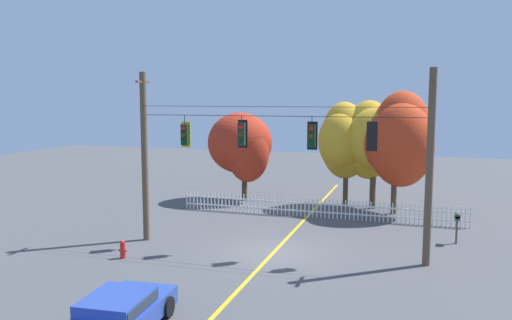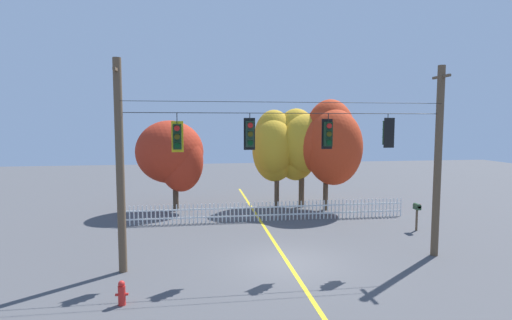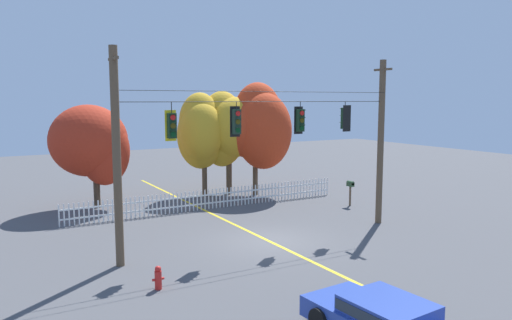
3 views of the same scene
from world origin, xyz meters
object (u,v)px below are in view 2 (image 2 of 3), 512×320
object	(u,v)px
autumn_maple_near_fence	(173,155)
autumn_oak_far_east	(302,144)
autumn_maple_far_west	(329,143)
fire_hydrant	(122,293)
traffic_signal_northbound_primary	(328,134)
autumn_maple_mid	(274,146)
traffic_signal_southbound_primary	(250,134)
traffic_signal_westbound_side	(388,133)
roadside_mailbox	(417,208)
traffic_signal_northbound_secondary	(177,137)

from	to	relation	value
autumn_maple_near_fence	autumn_oak_far_east	bearing A→B (deg)	-0.30
autumn_maple_near_fence	autumn_maple_far_west	size ratio (longest dim) A/B	0.81
autumn_maple_near_fence	fire_hydrant	bearing A→B (deg)	-93.50
traffic_signal_northbound_primary	autumn_maple_far_west	size ratio (longest dim) A/B	0.20
traffic_signal_northbound_primary	autumn_maple_far_west	xyz separation A→B (m)	(3.15, 9.08, -0.77)
autumn_maple_mid	fire_hydrant	size ratio (longest dim) A/B	8.40
traffic_signal_southbound_primary	autumn_maple_far_west	distance (m)	11.02
traffic_signal_southbound_primary	traffic_signal_westbound_side	distance (m)	5.50
autumn_maple_near_fence	roadside_mailbox	xyz separation A→B (m)	(12.53, -6.50, -2.40)
autumn_maple_mid	autumn_oak_far_east	world-z (taller)	autumn_oak_far_east
traffic_signal_northbound_secondary	traffic_signal_westbound_side	xyz separation A→B (m)	(8.17, -0.02, 0.12)
fire_hydrant	roadside_mailbox	bearing A→B (deg)	25.83
traffic_signal_northbound_secondary	traffic_signal_northbound_primary	world-z (taller)	same
autumn_maple_mid	autumn_maple_far_west	distance (m)	3.48
autumn_maple_mid	roadside_mailbox	world-z (taller)	autumn_maple_mid
autumn_oak_far_east	roadside_mailbox	world-z (taller)	autumn_oak_far_east
traffic_signal_northbound_primary	autumn_maple_far_west	bearing A→B (deg)	70.89
traffic_signal_northbound_secondary	autumn_maple_far_west	xyz separation A→B (m)	(8.88, 9.08, -0.70)
traffic_signal_northbound_secondary	roadside_mailbox	bearing A→B (deg)	17.19
traffic_signal_westbound_side	autumn_oak_far_east	size ratio (longest dim) A/B	0.21
traffic_signal_westbound_side	autumn_maple_near_fence	xyz separation A→B (m)	(-8.96, 10.16, -1.54)
traffic_signal_westbound_side	roadside_mailbox	bearing A→B (deg)	45.68
autumn_maple_near_fence	autumn_oak_far_east	distance (m)	8.20
traffic_signal_southbound_primary	autumn_maple_mid	bearing A→B (deg)	74.04
traffic_signal_southbound_primary	autumn_maple_near_fence	xyz separation A→B (m)	(-3.47, 10.14, -1.51)
autumn_oak_far_east	roadside_mailbox	distance (m)	8.34
traffic_signal_southbound_primary	autumn_oak_far_east	bearing A→B (deg)	64.96
autumn_maple_mid	fire_hydrant	world-z (taller)	autumn_maple_mid
autumn_maple_near_fence	autumn_maple_mid	size ratio (longest dim) A/B	0.89
traffic_signal_southbound_primary	traffic_signal_westbound_side	size ratio (longest dim) A/B	1.04
traffic_signal_northbound_secondary	autumn_maple_far_west	size ratio (longest dim) A/B	0.21
autumn_maple_near_fence	autumn_maple_far_west	bearing A→B (deg)	-6.23
fire_hydrant	roadside_mailbox	distance (m)	14.82
traffic_signal_westbound_side	autumn_maple_far_west	size ratio (longest dim) A/B	0.19
autumn_maple_near_fence	traffic_signal_southbound_primary	bearing A→B (deg)	-71.12
autumn_oak_far_east	roadside_mailbox	size ratio (longest dim) A/B	4.57
traffic_signal_westbound_side	roadside_mailbox	distance (m)	6.45
traffic_signal_northbound_secondary	traffic_signal_westbound_side	distance (m)	8.18
traffic_signal_southbound_primary	autumn_maple_mid	world-z (taller)	autumn_maple_mid
autumn_maple_near_fence	fire_hydrant	world-z (taller)	autumn_maple_near_fence
traffic_signal_northbound_primary	fire_hydrant	bearing A→B (deg)	-158.93
roadside_mailbox	traffic_signal_southbound_primary	bearing A→B (deg)	-158.16
traffic_signal_northbound_secondary	autumn_maple_near_fence	world-z (taller)	traffic_signal_northbound_secondary
traffic_signal_southbound_primary	autumn_oak_far_east	distance (m)	11.18
traffic_signal_southbound_primary	autumn_maple_mid	xyz separation A→B (m)	(2.95, 10.32, -1.02)
autumn_maple_near_fence	traffic_signal_northbound_primary	bearing A→B (deg)	-57.26
autumn_maple_far_west	fire_hydrant	size ratio (longest dim) A/B	9.24
traffic_signal_southbound_primary	autumn_maple_far_west	world-z (taller)	autumn_maple_far_west
traffic_signal_southbound_primary	autumn_maple_far_west	size ratio (longest dim) A/B	0.20
traffic_signal_northbound_secondary	autumn_oak_far_east	size ratio (longest dim) A/B	0.22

